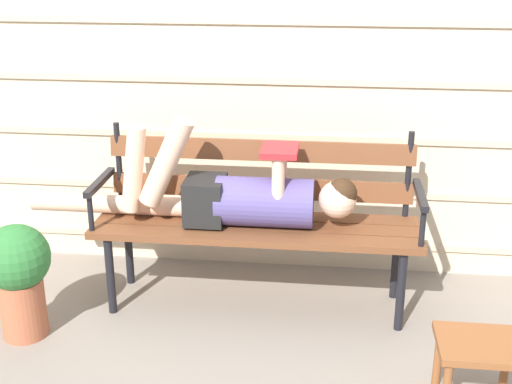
{
  "coord_description": "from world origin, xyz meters",
  "views": [
    {
      "loc": [
        0.37,
        -3.1,
        1.86
      ],
      "look_at": [
        0.0,
        0.11,
        0.65
      ],
      "focal_mm": 47.74,
      "sensor_mm": 36.0,
      "label": 1
    }
  ],
  "objects_px": {
    "reclining_person": "(235,195)",
    "potted_plant": "(18,273)",
    "park_bench": "(257,211)",
    "footstool": "(480,355)"
  },
  "relations": [
    {
      "from": "reclining_person",
      "to": "park_bench",
      "type": "bearing_deg",
      "value": 31.26
    },
    {
      "from": "park_bench",
      "to": "footstool",
      "type": "bearing_deg",
      "value": -38.09
    },
    {
      "from": "footstool",
      "to": "potted_plant",
      "type": "distance_m",
      "value": 2.15
    },
    {
      "from": "park_bench",
      "to": "reclining_person",
      "type": "xyz_separation_m",
      "value": [
        -0.11,
        -0.07,
        0.11
      ]
    },
    {
      "from": "park_bench",
      "to": "potted_plant",
      "type": "height_order",
      "value": "park_bench"
    },
    {
      "from": "park_bench",
      "to": "potted_plant",
      "type": "xyz_separation_m",
      "value": [
        -1.11,
        -0.49,
        -0.18
      ]
    },
    {
      "from": "reclining_person",
      "to": "potted_plant",
      "type": "xyz_separation_m",
      "value": [
        -1.0,
        -0.42,
        -0.29
      ]
    },
    {
      "from": "park_bench",
      "to": "potted_plant",
      "type": "distance_m",
      "value": 1.22
    },
    {
      "from": "park_bench",
      "to": "reclining_person",
      "type": "relative_size",
      "value": 0.98
    },
    {
      "from": "footstool",
      "to": "park_bench",
      "type": "bearing_deg",
      "value": 141.91
    }
  ]
}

